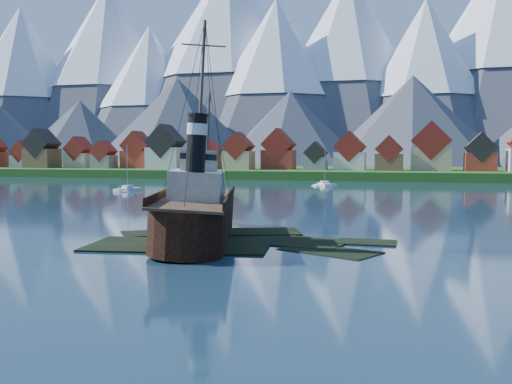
# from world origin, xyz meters

# --- Properties ---
(ground) EXTENTS (1400.00, 1400.00, 0.00)m
(ground) POSITION_xyz_m (0.00, 0.00, 0.00)
(ground) COLOR #183043
(ground) RESTS_ON ground
(shoal) EXTENTS (31.71, 21.24, 1.14)m
(shoal) POSITION_xyz_m (1.78, 2.15, -0.35)
(shoal) COLOR black
(shoal) RESTS_ON ground
(shore_bank) EXTENTS (600.00, 80.00, 3.20)m
(shore_bank) POSITION_xyz_m (0.00, 170.00, 0.00)
(shore_bank) COLOR #184513
(shore_bank) RESTS_ON ground
(seawall) EXTENTS (600.00, 2.50, 2.00)m
(seawall) POSITION_xyz_m (0.00, 132.00, 0.00)
(seawall) COLOR #3F3D38
(seawall) RESTS_ON ground
(town) EXTENTS (250.96, 16.69, 17.30)m
(town) POSITION_xyz_m (-33.12, 152.18, 8.99)
(town) COLOR maroon
(town) RESTS_ON ground
(mountains) EXTENTS (965.00, 340.00, 205.00)m
(mountains) POSITION_xyz_m (-0.79, 481.26, 89.34)
(mountains) COLOR #2D333D
(mountains) RESTS_ON ground
(tugboat_wreck) EXTENTS (6.99, 30.13, 23.88)m
(tugboat_wreck) POSITION_xyz_m (-2.86, 3.85, 3.00)
(tugboat_wreck) COLOR black
(tugboat_wreck) RESTS_ON ground
(sailboat_b) EXTENTS (3.81, 8.28, 11.65)m
(sailboat_b) POSITION_xyz_m (-47.00, 70.48, 0.27)
(sailboat_b) COLOR silver
(sailboat_b) RESTS_ON ground
(sailboat_e) EXTENTS (5.61, 9.26, 10.54)m
(sailboat_e) POSITION_xyz_m (-4.06, 105.50, 0.23)
(sailboat_e) COLOR silver
(sailboat_e) RESTS_ON ground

